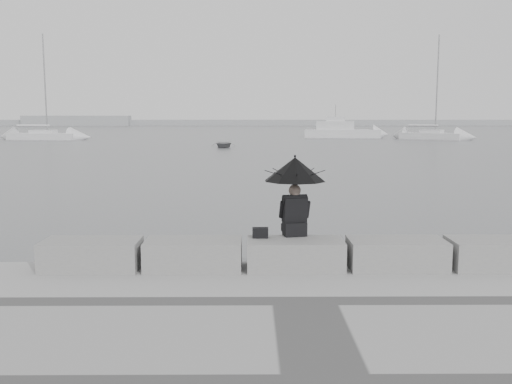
{
  "coord_description": "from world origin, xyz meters",
  "views": [
    {
      "loc": [
        -0.73,
        -9.74,
        3.07
      ],
      "look_at": [
        -0.63,
        3.0,
        1.34
      ],
      "focal_mm": 40.0,
      "sensor_mm": 36.0,
      "label": 1
    }
  ],
  "objects_px": {
    "seated_person": "(295,179)",
    "motor_cruiser": "(343,131)",
    "sailboat_left": "(43,136)",
    "sailboat_right": "(431,135)",
    "dinghy": "(223,144)"
  },
  "relations": [
    {
      "from": "motor_cruiser",
      "to": "dinghy",
      "type": "height_order",
      "value": "motor_cruiser"
    },
    {
      "from": "sailboat_left",
      "to": "motor_cruiser",
      "type": "relative_size",
      "value": 1.26
    },
    {
      "from": "seated_person",
      "to": "sailboat_left",
      "type": "bearing_deg",
      "value": 101.84
    },
    {
      "from": "seated_person",
      "to": "sailboat_left",
      "type": "height_order",
      "value": "sailboat_left"
    },
    {
      "from": "sailboat_right",
      "to": "seated_person",
      "type": "bearing_deg",
      "value": -73.33
    },
    {
      "from": "sailboat_right",
      "to": "dinghy",
      "type": "distance_m",
      "value": 30.81
    },
    {
      "from": "seated_person",
      "to": "motor_cruiser",
      "type": "bearing_deg",
      "value": 68.72
    },
    {
      "from": "seated_person",
      "to": "sailboat_right",
      "type": "relative_size",
      "value": 0.11
    },
    {
      "from": "seated_person",
      "to": "sailboat_left",
      "type": "distance_m",
      "value": 66.78
    },
    {
      "from": "sailboat_right",
      "to": "motor_cruiser",
      "type": "bearing_deg",
      "value": -168.96
    },
    {
      "from": "seated_person",
      "to": "sailboat_right",
      "type": "distance_m",
      "value": 65.82
    },
    {
      "from": "sailboat_left",
      "to": "motor_cruiser",
      "type": "bearing_deg",
      "value": 18.25
    },
    {
      "from": "sailboat_right",
      "to": "dinghy",
      "type": "bearing_deg",
      "value": -109.04
    },
    {
      "from": "sailboat_right",
      "to": "sailboat_left",
      "type": "bearing_deg",
      "value": -142.98
    },
    {
      "from": "dinghy",
      "to": "sailboat_right",
      "type": "bearing_deg",
      "value": 31.47
    }
  ]
}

